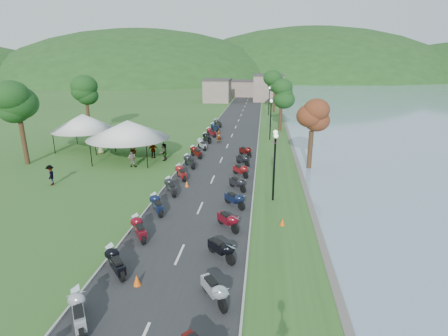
{
  "coord_description": "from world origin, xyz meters",
  "views": [
    {
      "loc": [
        4.14,
        -5.75,
        9.81
      ],
      "look_at": [
        1.06,
        21.26,
        1.3
      ],
      "focal_mm": 28.0,
      "sensor_mm": 36.0,
      "label": 1
    }
  ],
  "objects_px": {
    "pedestrian_b": "(133,167)",
    "pedestrian_a": "(134,157)",
    "pedestrian_c": "(52,185)",
    "vendor_tent_main": "(129,140)"
  },
  "relations": [
    {
      "from": "pedestrian_b",
      "to": "pedestrian_c",
      "type": "xyz_separation_m",
      "value": [
        -4.74,
        -5.57,
        0.0
      ]
    },
    {
      "from": "vendor_tent_main",
      "to": "pedestrian_b",
      "type": "xyz_separation_m",
      "value": [
        1.18,
        -2.5,
        -2.0
      ]
    },
    {
      "from": "pedestrian_a",
      "to": "pedestrian_b",
      "type": "height_order",
      "value": "pedestrian_a"
    },
    {
      "from": "vendor_tent_main",
      "to": "pedestrian_b",
      "type": "bearing_deg",
      "value": -64.73
    },
    {
      "from": "pedestrian_a",
      "to": "pedestrian_c",
      "type": "height_order",
      "value": "pedestrian_a"
    },
    {
      "from": "vendor_tent_main",
      "to": "pedestrian_a",
      "type": "height_order",
      "value": "vendor_tent_main"
    },
    {
      "from": "pedestrian_b",
      "to": "pedestrian_a",
      "type": "bearing_deg",
      "value": -72.7
    },
    {
      "from": "pedestrian_a",
      "to": "pedestrian_c",
      "type": "relative_size",
      "value": 1.03
    },
    {
      "from": "pedestrian_b",
      "to": "pedestrian_c",
      "type": "bearing_deg",
      "value": 48.68
    },
    {
      "from": "vendor_tent_main",
      "to": "pedestrian_a",
      "type": "xyz_separation_m",
      "value": [
        0.13,
        0.7,
        -2.0
      ]
    }
  ]
}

